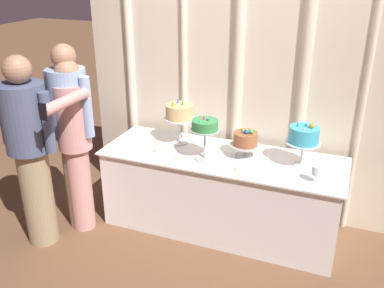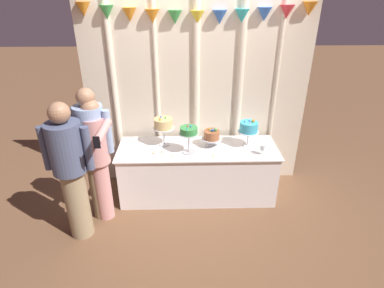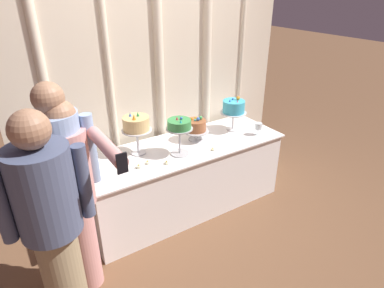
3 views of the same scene
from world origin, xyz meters
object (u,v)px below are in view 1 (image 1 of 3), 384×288
(cake_display_midleft, at_px, (205,128))
(wine_glass, at_px, (317,171))
(cake_display_leftmost, at_px, (179,113))
(tealight_far_left, at_px, (156,151))
(guest_girl_blue_dress, at_px, (74,139))
(cake_table, at_px, (221,192))
(tealight_far_right, at_px, (235,169))
(guest_man_pink_jacket, at_px, (30,147))
(guest_man_dark_suit, at_px, (72,132))
(tealight_near_right, at_px, (178,159))
(cake_display_rightmost, at_px, (304,136))
(tealight_near_left, at_px, (168,152))
(cake_display_midright, at_px, (245,140))

(cake_display_midleft, bearing_deg, wine_glass, -5.14)
(cake_display_leftmost, height_order, cake_display_midleft, cake_display_leftmost)
(tealight_far_left, relative_size, guest_girl_blue_dress, 0.03)
(cake_table, bearing_deg, wine_glass, -13.82)
(guest_girl_blue_dress, bearing_deg, tealight_far_right, 9.21)
(cake_table, height_order, guest_man_pink_jacket, guest_man_pink_jacket)
(cake_display_midleft, bearing_deg, guest_man_pink_jacket, -153.70)
(tealight_far_right, bearing_deg, guest_man_dark_suit, -172.86)
(tealight_near_right, distance_m, guest_girl_blue_dress, 0.90)
(tealight_near_right, bearing_deg, tealight_far_left, 163.18)
(cake_table, distance_m, cake_display_rightmost, 0.90)
(cake_display_leftmost, distance_m, cake_display_rightmost, 1.10)
(cake_display_leftmost, bearing_deg, wine_glass, -13.97)
(tealight_near_left, bearing_deg, wine_glass, -3.47)
(wine_glass, bearing_deg, cake_display_midright, 157.38)
(tealight_near_right, distance_m, guest_man_pink_jacket, 1.20)
(cake_display_midleft, xyz_separation_m, guest_girl_blue_dress, (-1.05, -0.33, -0.13))
(tealight_near_left, distance_m, tealight_near_right, 0.17)
(cake_display_midright, distance_m, guest_man_dark_suit, 1.47)
(tealight_near_left, height_order, guest_man_dark_suit, guest_man_dark_suit)
(tealight_near_left, distance_m, guest_man_dark_suit, 0.83)
(guest_man_pink_jacket, bearing_deg, guest_girl_blue_dress, 53.92)
(guest_man_dark_suit, bearing_deg, cake_table, 18.39)
(cake_display_midleft, bearing_deg, cake_table, 44.34)
(cake_display_midleft, distance_m, wine_glass, 0.94)
(cake_display_rightmost, height_order, tealight_far_left, cake_display_rightmost)
(cake_table, relative_size, tealight_near_left, 51.81)
(cake_display_midright, height_order, cake_display_rightmost, cake_display_rightmost)
(cake_display_midright, height_order, tealight_near_right, cake_display_midright)
(guest_man_dark_suit, distance_m, guest_girl_blue_dress, 0.08)
(tealight_far_left, bearing_deg, tealight_far_right, -6.46)
(tealight_far_left, xyz_separation_m, tealight_near_right, (0.24, -0.07, -0.00))
(cake_display_leftmost, distance_m, cake_display_midright, 0.64)
(cake_display_midright, bearing_deg, guest_girl_blue_dress, -159.41)
(cake_display_midright, bearing_deg, tealight_near_left, -164.21)
(cake_display_midleft, bearing_deg, tealight_near_left, -178.95)
(cake_display_leftmost, height_order, wine_glass, cake_display_leftmost)
(guest_girl_blue_dress, bearing_deg, guest_man_dark_suit, 135.10)
(guest_man_dark_suit, relative_size, guest_girl_blue_dress, 1.07)
(guest_man_dark_suit, distance_m, guest_man_pink_jacket, 0.38)
(wine_glass, distance_m, tealight_far_left, 1.36)
(cake_table, relative_size, wine_glass, 15.50)
(cake_display_midleft, relative_size, cake_display_midright, 1.42)
(cake_display_midleft, relative_size, guest_man_dark_suit, 0.23)
(cake_display_midright, distance_m, wine_glass, 0.67)
(tealight_near_right, height_order, guest_girl_blue_dress, guest_girl_blue_dress)
(guest_man_dark_suit, height_order, guest_girl_blue_dress, guest_man_dark_suit)
(tealight_far_left, xyz_separation_m, guest_man_dark_suit, (-0.66, -0.26, 0.18))
(guest_man_dark_suit, xyz_separation_m, guest_girl_blue_dress, (0.04, -0.04, -0.04))
(cake_display_rightmost, height_order, guest_man_pink_jacket, guest_man_pink_jacket)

